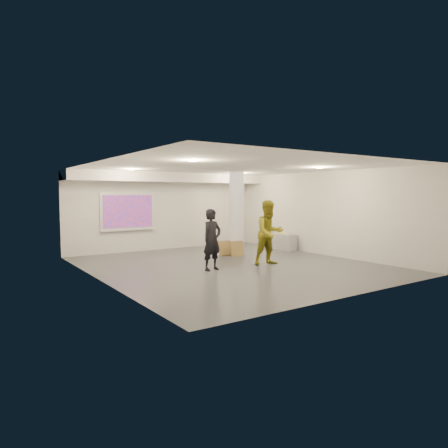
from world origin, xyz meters
TOP-DOWN VIEW (x-y plane):
  - floor at (0.00, 0.00)m, footprint 8.00×9.00m
  - ceiling at (0.00, 0.00)m, footprint 8.00×9.00m
  - wall_back at (0.00, 4.50)m, footprint 8.00×0.01m
  - wall_front at (0.00, -4.50)m, footprint 8.00×0.01m
  - wall_left at (-4.00, 0.00)m, footprint 0.01×9.00m
  - wall_right at (4.00, 0.00)m, footprint 0.01×9.00m
  - soffit_band at (0.00, 3.95)m, footprint 8.00×1.10m
  - downlight_nw at (-2.20, 2.50)m, footprint 0.22×0.22m
  - downlight_ne at (2.20, 2.50)m, footprint 0.22×0.22m
  - downlight_sw at (-2.20, -1.50)m, footprint 0.22×0.22m
  - downlight_se at (2.20, -1.50)m, footprint 0.22×0.22m
  - column at (1.50, 1.80)m, footprint 0.52×0.52m
  - projection_screen at (-1.60, 4.45)m, footprint 2.10×0.13m
  - credenza at (3.72, 1.66)m, footprint 0.51×1.09m
  - papers_stack at (3.67, 1.42)m, footprint 0.26×0.32m
  - postit_pad at (3.77, 1.79)m, footprint 0.26×0.35m
  - cardboard_back at (1.20, 1.34)m, footprint 0.51×0.18m
  - cardboard_front at (0.94, 1.73)m, footprint 0.51×0.25m
  - woman at (-0.91, -0.33)m, footprint 0.71×0.53m
  - man at (1.05, -0.56)m, footprint 1.07×0.88m

SIDE VIEW (x-z plane):
  - floor at x=0.00m, z-range -0.01..0.01m
  - cardboard_front at x=0.94m, z-range 0.00..0.53m
  - cardboard_back at x=1.20m, z-range 0.00..0.54m
  - credenza at x=3.72m, z-range 0.00..0.62m
  - papers_stack at x=3.67m, z-range 0.62..0.64m
  - postit_pad at x=3.77m, z-range 0.62..0.66m
  - woman at x=-0.91m, z-range 0.00..1.76m
  - man at x=1.05m, z-range 0.00..1.99m
  - wall_back at x=0.00m, z-range 0.00..3.00m
  - wall_front at x=0.00m, z-range 0.00..3.00m
  - wall_left at x=-4.00m, z-range 0.00..3.00m
  - wall_right at x=4.00m, z-range 0.00..3.00m
  - column at x=1.50m, z-range 0.00..3.00m
  - projection_screen at x=-1.60m, z-range 0.82..2.24m
  - soffit_band at x=0.00m, z-range 2.64..3.00m
  - downlight_nw at x=-2.20m, z-range 2.97..2.99m
  - downlight_ne at x=2.20m, z-range 2.97..2.99m
  - downlight_sw at x=-2.20m, z-range 2.97..2.99m
  - downlight_se at x=2.20m, z-range 2.97..2.99m
  - ceiling at x=0.00m, z-range 3.00..3.00m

